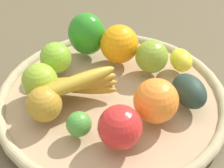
{
  "coord_description": "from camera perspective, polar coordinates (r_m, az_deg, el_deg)",
  "views": [
    {
      "loc": [
        0.05,
        0.51,
        0.47
      ],
      "look_at": [
        0.0,
        0.0,
        0.05
      ],
      "focal_mm": 54.36,
      "sensor_mm": 36.0,
      "label": 1
    }
  ],
  "objects": [
    {
      "name": "bell_pepper",
      "position": [
        0.76,
        -4.28,
        8.41
      ],
      "size": [
        0.11,
        0.11,
        0.1
      ],
      "primitive_type": "ellipsoid",
      "rotation": [
        0.0,
        0.0,
        5.74
      ],
      "color": "#28861F",
      "rests_on": "basket"
    },
    {
      "name": "banana_bunch",
      "position": [
        0.64,
        -6.16,
        -0.05
      ],
      "size": [
        0.17,
        0.12,
        0.06
      ],
      "color": "#B98928",
      "rests_on": "basket"
    },
    {
      "name": "lime_0",
      "position": [
        0.58,
        -5.59,
        -6.72
      ],
      "size": [
        0.05,
        0.05,
        0.04
      ],
      "primitive_type": "sphere",
      "rotation": [
        0.0,
        0.0,
        0.28
      ],
      "color": "#499638",
      "rests_on": "basket"
    },
    {
      "name": "ground_plane",
      "position": [
        0.69,
        0.0,
        -3.14
      ],
      "size": [
        2.4,
        2.4,
        0.0
      ],
      "primitive_type": "plane",
      "color": "brown",
      "rests_on": "ground"
    },
    {
      "name": "lemon_0",
      "position": [
        0.73,
        11.53,
        3.97
      ],
      "size": [
        0.05,
        0.07,
        0.04
      ],
      "primitive_type": "ellipsoid",
      "rotation": [
        0.0,
        0.0,
        4.86
      ],
      "color": "yellow",
      "rests_on": "basket"
    },
    {
      "name": "avocado",
      "position": [
        0.65,
        12.85,
        -1.15
      ],
      "size": [
        0.08,
        0.09,
        0.06
      ],
      "primitive_type": "ellipsoid",
      "rotation": [
        0.0,
        0.0,
        4.99
      ],
      "color": "#24382D",
      "rests_on": "basket"
    },
    {
      "name": "orange_0",
      "position": [
        0.6,
        7.41,
        -2.82
      ],
      "size": [
        0.1,
        0.1,
        0.08
      ],
      "primitive_type": "sphere",
      "rotation": [
        0.0,
        0.0,
        3.42
      ],
      "color": "orange",
      "rests_on": "basket"
    },
    {
      "name": "apple_4",
      "position": [
        0.61,
        -11.35,
        -3.35
      ],
      "size": [
        0.09,
        0.09,
        0.06
      ],
      "primitive_type": "sphere",
      "rotation": [
        0.0,
        0.0,
        0.77
      ],
      "color": "#B58928",
      "rests_on": "basket"
    },
    {
      "name": "basket",
      "position": [
        0.68,
        0.0,
        -2.27
      ],
      "size": [
        0.46,
        0.46,
        0.03
      ],
      "color": "tan",
      "rests_on": "ground_plane"
    },
    {
      "name": "apple_2",
      "position": [
        0.66,
        -12.05,
        0.51
      ],
      "size": [
        0.1,
        0.1,
        0.07
      ],
      "primitive_type": "sphere",
      "rotation": [
        0.0,
        0.0,
        2.54
      ],
      "color": "#8DB02C",
      "rests_on": "basket"
    },
    {
      "name": "orange_1",
      "position": [
        0.73,
        1.23,
        6.73
      ],
      "size": [
        0.12,
        0.12,
        0.08
      ],
      "primitive_type": "sphere",
      "rotation": [
        0.0,
        0.0,
        3.81
      ],
      "color": "orange",
      "rests_on": "basket"
    },
    {
      "name": "apple_3",
      "position": [
        0.55,
        0.92,
        -7.3
      ],
      "size": [
        0.1,
        0.1,
        0.07
      ],
      "primitive_type": "sphere",
      "rotation": [
        0.0,
        0.0,
        3.94
      ],
      "color": "red",
      "rests_on": "basket"
    },
    {
      "name": "apple_1",
      "position": [
        0.72,
        -9.45,
        4.37
      ],
      "size": [
        0.07,
        0.07,
        0.07
      ],
      "primitive_type": "sphere",
      "rotation": [
        0.0,
        0.0,
        4.65
      ],
      "color": "#7BB82D",
      "rests_on": "basket"
    },
    {
      "name": "apple_0",
      "position": [
        0.71,
        6.7,
        4.6
      ],
      "size": [
        0.1,
        0.1,
        0.07
      ],
      "primitive_type": "sphere",
      "rotation": [
        0.0,
        0.0,
        5.39
      ],
      "color": "olive",
      "rests_on": "basket"
    }
  ]
}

